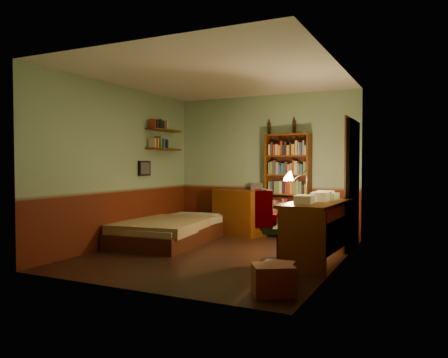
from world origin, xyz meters
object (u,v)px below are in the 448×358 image
at_px(bed, 171,222).
at_px(desk_lamp, 307,175).
at_px(bookshelf, 288,186).
at_px(cardboard_box_b, 278,273).
at_px(cardboard_box_a, 273,280).
at_px(mini_stereo, 258,186).
at_px(dresser, 239,212).
at_px(desk, 317,232).
at_px(office_chair, 279,226).

height_order(bed, desk_lamp, desk_lamp).
relative_size(bookshelf, desk_lamp, 2.74).
xyz_separation_m(bed, cardboard_box_b, (2.51, -1.73, -0.21)).
relative_size(bookshelf, cardboard_box_a, 4.59).
bearing_deg(mini_stereo, dresser, -166.06).
bearing_deg(cardboard_box_a, dresser, 119.09).
xyz_separation_m(desk_lamp, cardboard_box_a, (0.23, -2.14, -1.01)).
xyz_separation_m(mini_stereo, desk_lamp, (1.25, -1.26, 0.25)).
relative_size(bed, desk, 1.47).
relative_size(bookshelf, desk, 1.22).
relative_size(dresser, office_chair, 0.91).
xyz_separation_m(bed, office_chair, (2.23, -0.89, 0.19)).
bearing_deg(bookshelf, cardboard_box_b, -71.08).
distance_m(bookshelf, office_chair, 2.21).
relative_size(bookshelf, cardboard_box_b, 5.49).
bearing_deg(desk, desk_lamp, 122.42).
xyz_separation_m(bed, bookshelf, (1.69, 1.22, 0.60)).
distance_m(bed, desk_lamp, 2.50).
xyz_separation_m(dresser, cardboard_box_a, (1.82, -3.27, -0.27)).
xyz_separation_m(mini_stereo, cardboard_box_b, (1.40, -2.99, -0.79)).
distance_m(dresser, cardboard_box_b, 3.36).
relative_size(mini_stereo, bookshelf, 0.13).
height_order(office_chair, cardboard_box_a, office_chair).
bearing_deg(office_chair, bookshelf, 81.89).
distance_m(mini_stereo, office_chair, 2.45).
relative_size(bed, dresser, 2.36).
bearing_deg(cardboard_box_b, office_chair, 108.39).
distance_m(cardboard_box_a, cardboard_box_b, 0.42).
height_order(dresser, cardboard_box_b, dresser).
relative_size(desk, cardboard_box_b, 4.50).
distance_m(bed, cardboard_box_a, 3.36).
distance_m(mini_stereo, desk, 2.36).
bearing_deg(cardboard_box_a, cardboard_box_b, 101.37).
distance_m(mini_stereo, cardboard_box_b, 3.39).
distance_m(desk, office_chair, 0.58).
bearing_deg(office_chair, dresser, 103.34).
relative_size(dresser, desk_lamp, 1.40).
bearing_deg(desk, dresser, 142.45).
bearing_deg(cardboard_box_b, mini_stereo, 115.09).
distance_m(desk_lamp, cardboard_box_a, 2.37).
bearing_deg(desk, office_chair, -131.38).
height_order(desk, desk_lamp, desk_lamp).
height_order(desk_lamp, office_chair, desk_lamp).
xyz_separation_m(dresser, office_chair, (1.46, -2.02, 0.10)).
bearing_deg(mini_stereo, cardboard_box_b, -71.23).
bearing_deg(desk, mini_stereo, 134.58).
height_order(bed, office_chair, office_chair).
bearing_deg(dresser, bookshelf, 22.43).
bearing_deg(mini_stereo, bed, -137.74).
height_order(desk, office_chair, office_chair).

